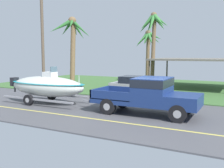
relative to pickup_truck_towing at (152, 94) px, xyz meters
The scene contains 9 objects.
ground 8.22m from the pickup_truck_towing, 91.73° to the left, with size 36.00×22.00×0.11m.
pickup_truck_towing is the anchor object (origin of this frame).
boat_on_trailer 6.72m from the pickup_truck_towing, behind, with size 6.46×2.29×2.27m.
parked_sedan_near 6.15m from the pickup_truck_towing, 116.54° to the left, with size 4.40×1.83×1.38m.
carport_awning 11.02m from the pickup_truck_towing, 86.84° to the left, with size 7.67×5.92×2.62m.
palm_tree_near_right 11.93m from the pickup_truck_towing, 145.61° to the left, with size 3.21×3.58×6.18m.
palm_tree_far_left 14.55m from the pickup_truck_towing, 110.32° to the left, with size 2.98×2.54×5.42m.
palm_tree_far_right 10.44m from the pickup_truck_towing, 108.17° to the left, with size 2.77×2.78×6.50m.
utility_pole 12.08m from the pickup_truck_towing, 158.50° to the left, with size 0.24×1.80×8.90m.
Camera 1 is at (4.29, -11.96, 3.03)m, focal length 41.70 mm.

